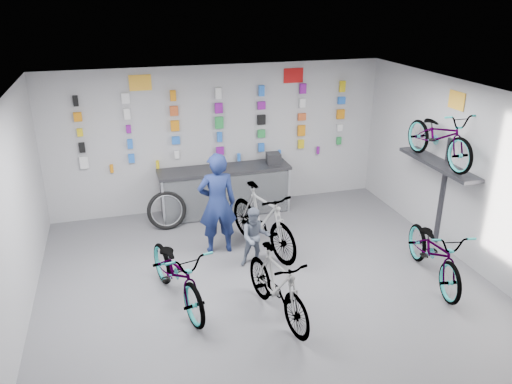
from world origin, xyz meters
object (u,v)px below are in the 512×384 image
object	(u,v)px
bike_service	(263,219)
bike_center	(277,285)
bike_right	(435,251)
clerk	(217,204)
customer	(255,237)
counter	(225,191)
bike_left	(177,272)

from	to	relation	value
bike_service	bike_center	bearing A→B (deg)	-118.13
bike_right	bike_service	size ratio (longest dim) A/B	0.96
bike_service	clerk	size ratio (longest dim) A/B	1.08
bike_service	customer	world-z (taller)	bike_service
bike_service	clerk	bearing A→B (deg)	149.30
bike_service	clerk	distance (m)	0.85
counter	bike_center	size ratio (longest dim) A/B	1.56
counter	bike_right	xyz separation A→B (m)	(2.64, -3.45, 0.02)
bike_left	bike_service	size ratio (longest dim) A/B	0.99
counter	bike_center	bearing A→B (deg)	-91.33
bike_left	bike_service	world-z (taller)	bike_service
clerk	bike_left	bearing A→B (deg)	59.39
counter	bike_right	distance (m)	4.34
bike_left	bike_center	bearing A→B (deg)	-43.13
counter	clerk	distance (m)	1.68
bike_left	customer	distance (m)	1.59
counter	bike_left	size ratio (longest dim) A/B	1.37
bike_center	customer	xyz separation A→B (m)	(0.10, 1.49, 0.00)
counter	bike_left	bearing A→B (deg)	-115.15
bike_left	bike_service	distance (m)	2.08
counter	bike_right	bearing A→B (deg)	-52.58
bike_service	counter	bearing A→B (deg)	82.24
bike_center	clerk	world-z (taller)	clerk
bike_left	clerk	distance (m)	1.72
bike_center	bike_service	size ratio (longest dim) A/B	0.87
counter	customer	size ratio (longest dim) A/B	2.59
customer	clerk	bearing A→B (deg)	135.32
clerk	bike_right	bearing A→B (deg)	151.14
bike_left	bike_service	bearing A→B (deg)	22.38
bike_center	counter	bearing A→B (deg)	77.92
counter	bike_left	xyz separation A→B (m)	(-1.39, -2.96, 0.03)
counter	bike_center	xyz separation A→B (m)	(-0.09, -3.70, 0.03)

